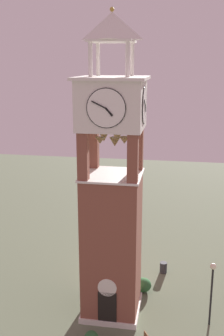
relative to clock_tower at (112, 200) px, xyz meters
name	(u,v)px	position (x,y,z in m)	size (l,w,h in m)	color
ground	(112,310)	(0.00, 0.00, -7.30)	(80.00, 80.00, 0.00)	#5B664C
clock_tower	(112,200)	(0.00, 0.00, 0.00)	(3.84, 3.84, 17.78)	brown
lamp_post	(212,283)	(5.92, -0.42, -4.55)	(0.36, 0.36, 3.98)	black
trash_bin	(163,268)	(2.95, 5.17, -6.90)	(0.52, 0.52, 0.80)	#2D2D33
shrub_left_of_tower	(143,285)	(1.70, 2.47, -6.85)	(1.13, 1.13, 0.91)	#28562D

